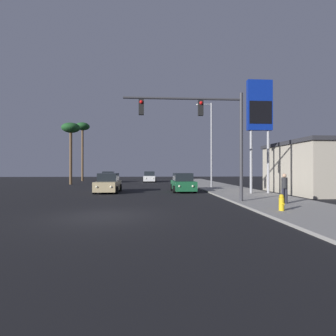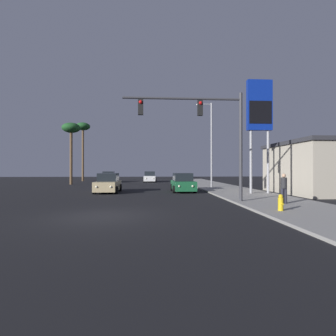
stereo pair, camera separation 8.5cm
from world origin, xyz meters
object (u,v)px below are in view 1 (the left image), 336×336
object	(u,v)px
street_lamp	(210,140)
palm_tree_mid	(71,131)
car_green	(183,183)
palm_tree_far	(82,130)
gas_station_sign	(260,112)
pedestrian_on_sidewalk	(284,187)
fire_hydrant	(282,203)
car_white	(150,177)
car_grey	(108,177)
traffic_light_mast	(208,124)
car_tan	(108,184)

from	to	relation	value
street_lamp	palm_tree_mid	xyz separation A→B (m)	(-16.94, 7.88, 1.99)
car_green	palm_tree_far	world-z (taller)	palm_tree_far
palm_tree_mid	palm_tree_far	distance (m)	10.18
street_lamp	car_green	bearing A→B (deg)	-130.40
gas_station_sign	pedestrian_on_sidewalk	size ratio (longest dim) A/B	5.39
street_lamp	fire_hydrant	xyz separation A→B (m)	(-0.31, -15.89, -4.63)
car_green	car_white	distance (m)	18.60
street_lamp	pedestrian_on_sidewalk	size ratio (longest dim) A/B	5.39
street_lamp	pedestrian_on_sidewalk	xyz separation A→B (m)	(1.07, -13.52, -4.08)
car_grey	car_white	xyz separation A→B (m)	(6.44, 0.48, 0.00)
car_white	palm_tree_far	bearing A→B (deg)	-16.24
traffic_light_mast	gas_station_sign	xyz separation A→B (m)	(5.24, 4.89, 1.90)
street_lamp	fire_hydrant	world-z (taller)	street_lamp
car_grey	palm_tree_far	size ratio (longest dim) A/B	0.43
car_white	traffic_light_mast	bearing A→B (deg)	98.88
car_tan	car_white	world-z (taller)	same
car_tan	palm_tree_mid	bearing A→B (deg)	-60.41
car_white	palm_tree_mid	xyz separation A→B (m)	(-10.40, -6.42, 6.35)
fire_hydrant	palm_tree_far	size ratio (longest dim) A/B	0.08
gas_station_sign	fire_hydrant	world-z (taller)	gas_station_sign
gas_station_sign	palm_tree_mid	bearing A→B (deg)	141.70
traffic_light_mast	fire_hydrant	size ratio (longest dim) A/B	9.40
car_green	car_grey	size ratio (longest dim) A/B	1.00
palm_tree_mid	fire_hydrant	bearing A→B (deg)	-55.03
gas_station_sign	palm_tree_far	size ratio (longest dim) A/B	0.90
pedestrian_on_sidewalk	gas_station_sign	bearing A→B (deg)	78.76
car_white	traffic_light_mast	size ratio (longest dim) A/B	0.61
fire_hydrant	pedestrian_on_sidewalk	distance (m)	2.80
car_tan	traffic_light_mast	bearing A→B (deg)	132.87
car_tan	car_grey	size ratio (longest dim) A/B	1.00
car_green	palm_tree_mid	size ratio (longest dim) A/B	0.53
car_grey	street_lamp	xyz separation A→B (m)	(12.98, -13.83, 4.36)
car_grey	traffic_light_mast	size ratio (longest dim) A/B	0.61
pedestrian_on_sidewalk	palm_tree_far	bearing A→B (deg)	121.25
car_tan	car_green	distance (m)	6.63
traffic_light_mast	street_lamp	distance (m)	12.55
palm_tree_mid	palm_tree_far	xyz separation A→B (m)	(-1.05, 10.00, 1.59)
car_white	palm_tree_far	distance (m)	14.38
car_tan	car_white	size ratio (longest dim) A/B	1.00
street_lamp	palm_tree_mid	bearing A→B (deg)	155.04
street_lamp	palm_tree_far	world-z (taller)	palm_tree_far
fire_hydrant	pedestrian_on_sidewalk	size ratio (longest dim) A/B	0.46
car_white	car_grey	bearing A→B (deg)	5.40
car_white	street_lamp	distance (m)	16.32
car_green	car_white	size ratio (longest dim) A/B	1.00
pedestrian_on_sidewalk	palm_tree_mid	distance (m)	28.63
fire_hydrant	car_white	bearing A→B (deg)	101.66
gas_station_sign	pedestrian_on_sidewalk	world-z (taller)	gas_station_sign
car_grey	car_green	bearing A→B (deg)	116.82
palm_tree_far	fire_hydrant	bearing A→B (deg)	-62.38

